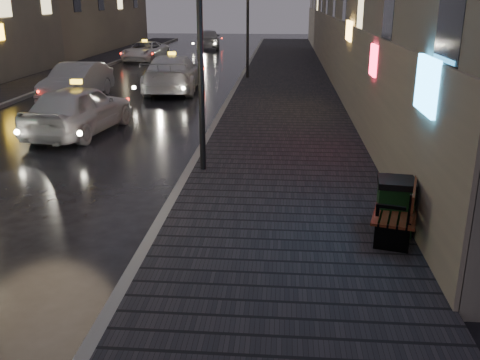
% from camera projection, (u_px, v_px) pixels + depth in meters
% --- Properties ---
extents(ground, '(120.00, 120.00, 0.00)m').
position_uv_depth(ground, '(16.00, 301.00, 7.71)').
color(ground, black).
rests_on(ground, ground).
extents(sidewalk, '(4.60, 58.00, 0.15)m').
position_uv_depth(sidewalk, '(286.00, 82.00, 27.18)').
color(sidewalk, black).
rests_on(sidewalk, ground).
extents(curb, '(0.20, 58.00, 0.15)m').
position_uv_depth(curb, '(239.00, 81.00, 27.37)').
color(curb, slate).
rests_on(curb, ground).
extents(sidewalk_far, '(2.40, 58.00, 0.15)m').
position_uv_depth(sidewalk_far, '(47.00, 79.00, 28.15)').
color(sidewalk_far, black).
rests_on(sidewalk_far, ground).
extents(curb_far, '(0.20, 58.00, 0.15)m').
position_uv_depth(curb_far, '(71.00, 79.00, 28.05)').
color(curb_far, slate).
rests_on(curb_far, ground).
extents(lamp_near, '(0.36, 0.36, 5.28)m').
position_uv_depth(lamp_near, '(200.00, 28.00, 12.09)').
color(lamp_near, black).
rests_on(lamp_near, sidewalk).
extents(lamp_far, '(0.36, 0.36, 5.28)m').
position_uv_depth(lamp_far, '(248.00, 11.00, 27.18)').
color(lamp_far, black).
rests_on(lamp_far, sidewalk).
extents(bench, '(1.20, 2.15, 1.04)m').
position_uv_depth(bench, '(402.00, 204.00, 9.49)').
color(bench, black).
rests_on(bench, sidewalk).
extents(trash_bin, '(0.72, 0.72, 0.99)m').
position_uv_depth(trash_bin, '(395.00, 205.00, 9.49)').
color(trash_bin, black).
rests_on(trash_bin, sidewalk).
extents(taxi_near, '(2.51, 4.90, 1.59)m').
position_uv_depth(taxi_near, '(79.00, 109.00, 16.92)').
color(taxi_near, silver).
rests_on(taxi_near, ground).
extents(car_left_mid, '(1.84, 4.67, 1.51)m').
position_uv_depth(car_left_mid, '(77.00, 81.00, 22.79)').
color(car_left_mid, gray).
rests_on(car_left_mid, ground).
extents(taxi_mid, '(2.72, 5.88, 1.66)m').
position_uv_depth(taxi_mid, '(173.00, 73.00, 24.69)').
color(taxi_mid, silver).
rests_on(taxi_mid, ground).
extents(taxi_far, '(2.74, 4.87, 1.29)m').
position_uv_depth(taxi_far, '(145.00, 51.00, 36.83)').
color(taxi_far, white).
rests_on(taxi_far, ground).
extents(car_far, '(2.49, 4.99, 1.63)m').
position_uv_depth(car_far, '(208.00, 39.00, 45.41)').
color(car_far, '#93949B').
rests_on(car_far, ground).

